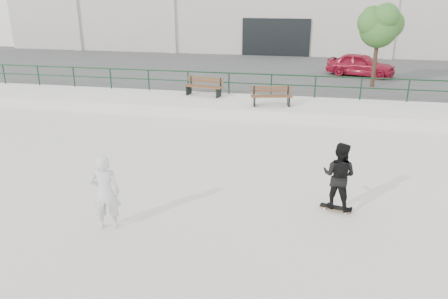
% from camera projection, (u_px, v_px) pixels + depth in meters
% --- Properties ---
extents(ground, '(120.00, 120.00, 0.00)m').
position_uv_depth(ground, '(186.00, 212.00, 10.81)').
color(ground, silver).
rests_on(ground, ground).
extents(ledge, '(30.00, 3.00, 0.50)m').
position_uv_depth(ledge, '(245.00, 107.00, 19.46)').
color(ledge, beige).
rests_on(ledge, ground).
extents(parking_strip, '(60.00, 14.00, 0.50)m').
position_uv_depth(parking_strip, '(266.00, 73.00, 27.27)').
color(parking_strip, '#3C3C3C').
rests_on(parking_strip, ground).
extents(railing, '(28.00, 0.06, 1.03)m').
position_uv_depth(railing, '(250.00, 79.00, 20.31)').
color(railing, '#12321C').
rests_on(railing, ledge).
extents(bench_left, '(1.90, 0.87, 0.85)m').
position_uv_depth(bench_left, '(204.00, 87.00, 20.32)').
color(bench_left, '#4F291B').
rests_on(bench_left, ledge).
extents(bench_right, '(1.82, 0.86, 0.81)m').
position_uv_depth(bench_right, '(271.00, 96.00, 18.57)').
color(bench_right, '#4F291B').
rests_on(bench_right, ledge).
extents(tree, '(2.30, 2.05, 4.09)m').
position_uv_depth(tree, '(380.00, 24.00, 21.29)').
color(tree, '#453122').
rests_on(tree, parking_strip).
extents(red_car, '(4.06, 2.67, 1.29)m').
position_uv_depth(red_car, '(361.00, 65.00, 24.87)').
color(red_car, maroon).
rests_on(red_car, parking_strip).
extents(skateboard, '(0.81, 0.37, 0.09)m').
position_uv_depth(skateboard, '(336.00, 208.00, 10.85)').
color(skateboard, black).
rests_on(skateboard, ground).
extents(standing_skater, '(1.00, 0.90, 1.69)m').
position_uv_depth(standing_skater, '(339.00, 176.00, 10.55)').
color(standing_skater, black).
rests_on(standing_skater, skateboard).
extents(seated_skater, '(0.75, 0.60, 1.79)m').
position_uv_depth(seated_skater, '(105.00, 192.00, 9.79)').
color(seated_skater, silver).
rests_on(seated_skater, ground).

